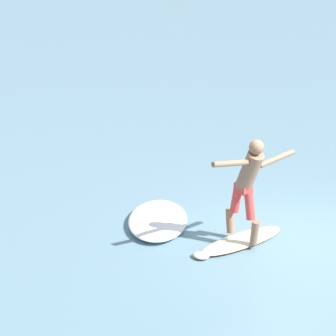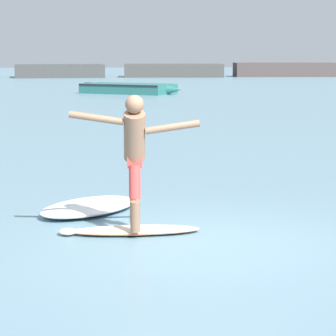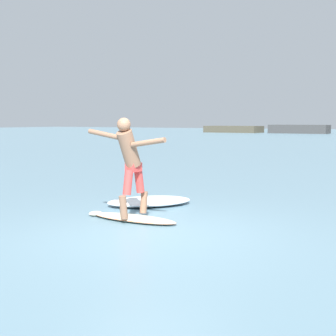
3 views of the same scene
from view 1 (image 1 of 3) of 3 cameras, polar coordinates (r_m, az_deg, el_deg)
ground_plane at (r=13.54m, az=9.45°, el=-5.30°), size 200.00×200.00×0.00m
surfboard at (r=13.35m, az=5.20°, el=-5.24°), size 1.91×0.55×0.23m
surfer at (r=12.87m, az=5.79°, el=-0.88°), size 1.70×0.81×1.79m
wave_foam_at_tail at (r=14.00m, az=-0.74°, el=-3.75°), size 1.99×2.07×0.17m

